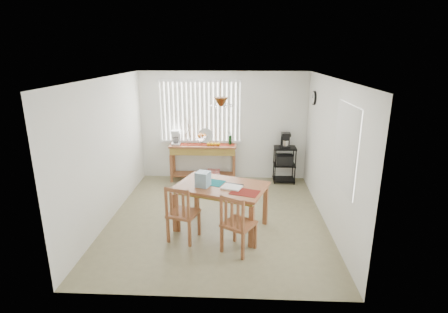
# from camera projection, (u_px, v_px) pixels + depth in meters

# --- Properties ---
(ground) EXTENTS (4.00, 4.50, 0.01)m
(ground) POSITION_uv_depth(u_px,v_px,m) (217.00, 218.00, 6.63)
(ground) COLOR gray
(room_shell) EXTENTS (4.20, 4.70, 2.70)m
(room_shell) POSITION_uv_depth(u_px,v_px,m) (217.00, 130.00, 6.16)
(room_shell) COLOR white
(room_shell) RESTS_ON ground
(sideboard) EXTENTS (1.59, 0.45, 0.90)m
(sideboard) POSITION_uv_depth(u_px,v_px,m) (203.00, 154.00, 8.38)
(sideboard) COLOR brown
(sideboard) RESTS_ON ground
(sideboard_items) EXTENTS (1.51, 0.38, 0.69)m
(sideboard_items) POSITION_uv_depth(u_px,v_px,m) (192.00, 139.00, 8.30)
(sideboard_items) COLOR maroon
(sideboard_items) RESTS_ON sideboard
(wire_cart) EXTENTS (0.51, 0.41, 0.86)m
(wire_cart) POSITION_uv_depth(u_px,v_px,m) (284.00, 161.00, 8.33)
(wire_cart) COLOR black
(wire_cart) RESTS_ON ground
(cart_items) EXTENTS (0.20, 0.24, 0.36)m
(cart_items) POSITION_uv_depth(u_px,v_px,m) (285.00, 140.00, 8.19)
(cart_items) COLOR black
(cart_items) RESTS_ON wire_cart
(dining_table) EXTENTS (1.74, 1.41, 0.81)m
(dining_table) POSITION_uv_depth(u_px,v_px,m) (221.00, 190.00, 6.07)
(dining_table) COLOR brown
(dining_table) RESTS_ON ground
(table_items) EXTENTS (1.13, 0.89, 0.26)m
(table_items) POSITION_uv_depth(u_px,v_px,m) (210.00, 181.00, 5.95)
(table_items) COLOR #146971
(table_items) RESTS_ON dining_table
(chair_left) EXTENTS (0.56, 0.56, 0.98)m
(chair_left) POSITION_uv_depth(u_px,v_px,m) (182.00, 214.00, 5.72)
(chair_left) COLOR brown
(chair_left) RESTS_ON ground
(chair_right) EXTENTS (0.61, 0.61, 0.97)m
(chair_right) POSITION_uv_depth(u_px,v_px,m) (237.00, 224.00, 5.38)
(chair_right) COLOR brown
(chair_right) RESTS_ON ground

